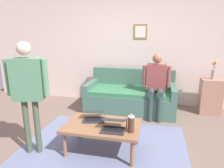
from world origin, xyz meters
name	(u,v)px	position (x,y,z in m)	size (l,w,h in m)	color
ground_plane	(99,147)	(0.00, 0.00, 0.00)	(7.68, 7.68, 0.00)	#735E51
area_rug	(101,154)	(-0.07, 0.16, 0.00)	(2.43, 2.23, 0.01)	slate
back_wall	(124,47)	(0.00, -2.20, 1.35)	(7.04, 0.11, 2.70)	beige
couch	(131,97)	(-0.25, -1.60, 0.31)	(1.88, 0.90, 0.88)	#436859
coffee_table	(102,127)	(-0.07, 0.06, 0.37)	(1.07, 0.67, 0.42)	brown
laptop_left	(113,126)	(-0.26, 0.18, 0.46)	(0.32, 0.31, 0.15)	#28282D
laptop_center	(94,117)	(0.09, -0.06, 0.46)	(0.38, 0.35, 0.14)	#28282D
french_press	(131,124)	(-0.50, 0.19, 0.53)	(0.11, 0.09, 0.25)	#4C3323
side_shelf	(210,96)	(-1.92, -1.80, 0.37)	(0.42, 0.32, 0.75)	#AC7966
flower_vase	(214,72)	(-1.92, -1.80, 0.90)	(0.09, 0.09, 0.39)	#9D989B
person_standing	(28,85)	(0.88, 0.32, 1.01)	(0.56, 0.27, 1.57)	#47513C
person_seated	(156,82)	(-0.78, -1.38, 0.73)	(0.55, 0.51, 1.28)	#303F3B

